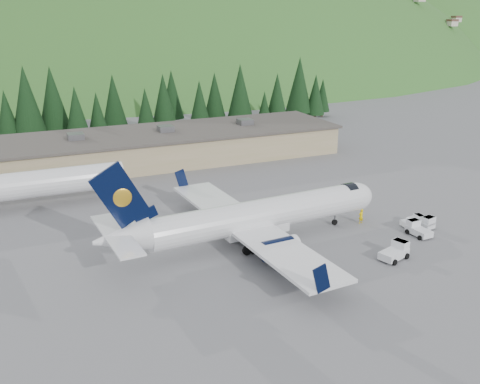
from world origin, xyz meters
name	(u,v)px	position (x,y,z in m)	size (l,w,h in m)	color
ground	(261,241)	(0.00, 0.00, 0.00)	(600.00, 600.00, 0.00)	slate
airliner	(254,217)	(-1.00, -0.07, 3.03)	(34.31, 32.19, 11.39)	white
second_airliner	(15,185)	(-24.92, 22.00, 3.32)	(27.50, 11.00, 10.05)	white
baggage_tug_a	(396,251)	(11.00, -9.77, 0.81)	(3.74, 2.83, 1.80)	silver
baggage_tug_b	(414,221)	(18.88, -3.53, 0.64)	(2.79, 1.85, 1.42)	silver
baggage_tug_c	(417,229)	(17.41, -5.75, 0.73)	(1.98, 3.12, 1.63)	silver
terminal_building	(138,148)	(-5.01, 38.00, 2.62)	(71.00, 17.00, 6.10)	#9B905F
baggage_tug_d	(423,222)	(19.45, -4.36, 0.74)	(2.43, 3.38, 1.66)	silver
ramp_worker	(361,216)	(13.55, -0.11, 0.94)	(0.68, 0.45, 1.88)	#FFD100
tree_line	(79,103)	(-11.19, 60.38, 7.50)	(112.39, 18.75, 14.51)	black
hills	(181,222)	(53.34, 207.38, -82.80)	(614.00, 330.00, 300.00)	#2D4F1C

